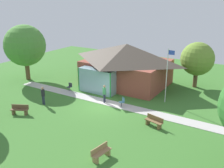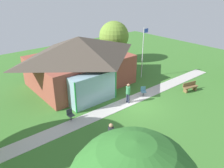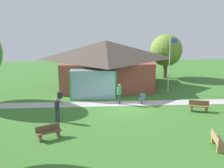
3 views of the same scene
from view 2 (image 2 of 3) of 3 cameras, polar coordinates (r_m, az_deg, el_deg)
name	(u,v)px [view 2 (image 2 of 3)]	position (r m, az deg, el deg)	size (l,w,h in m)	color
ground_plane	(137,105)	(18.29, 6.48, -5.42)	(44.00, 44.00, 0.00)	#3D752D
pavilion	(80,60)	(21.29, -8.27, 6.05)	(9.77, 8.48, 4.67)	brown
footpath	(130,101)	(18.81, 4.58, -4.38)	(22.35, 1.30, 0.03)	#BCB7B2
flagpole	(143,51)	(22.77, 7.99, 8.50)	(0.64, 0.08, 5.22)	silver
bench_mid_right	(190,87)	(21.55, 19.47, -0.74)	(1.56, 0.78, 0.84)	brown
patio_chair_west	(70,115)	(16.38, -10.66, -7.89)	(0.45, 0.45, 0.86)	#33383D
patio_chair_lawn_spare	(143,92)	(19.62, 8.08, -1.96)	(0.61, 0.61, 0.86)	teal
visitor_on_path	(128,92)	(18.08, 4.17, -2.02)	(0.34, 0.34, 1.74)	#2D3347
visitor_strolling_lawn	(111,134)	(13.30, -0.26, -12.75)	(0.34, 0.34, 1.74)	#2D3347
tree_behind_pavilion_right	(114,36)	(27.69, 0.51, 12.21)	(3.62, 3.62, 5.02)	brown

